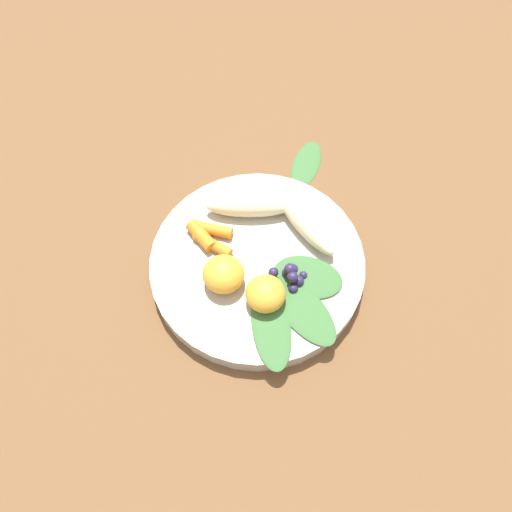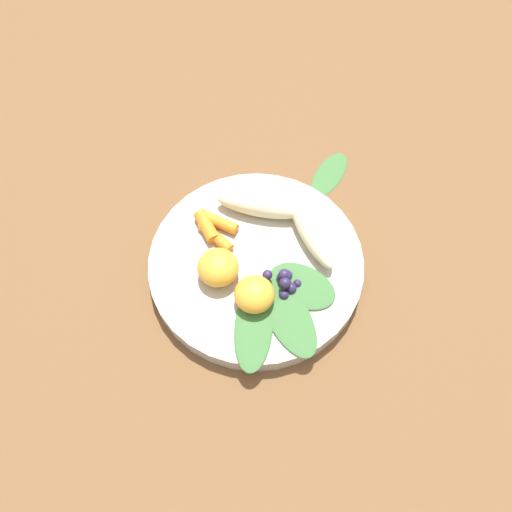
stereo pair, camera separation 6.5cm
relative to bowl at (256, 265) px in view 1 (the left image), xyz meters
name	(u,v)px [view 1 (the left image)]	position (x,y,z in m)	size (l,w,h in m)	color
ground_plane	(256,269)	(0.00, 0.00, -0.01)	(2.40, 2.40, 0.00)	brown
bowl	(256,265)	(0.00, 0.00, 0.00)	(0.28, 0.28, 0.03)	#B2AD9E
banana_peeled_left	(248,206)	(0.07, 0.01, 0.03)	(0.12, 0.03, 0.03)	beige
banana_peeled_right	(304,223)	(0.05, -0.06, 0.03)	(0.12, 0.03, 0.03)	beige
orange_segment_near	(264,294)	(-0.06, -0.01, 0.03)	(0.05, 0.05, 0.04)	#F4A833
orange_segment_far	(222,274)	(-0.03, 0.04, 0.03)	(0.05, 0.05, 0.04)	#F4A833
carrot_front	(210,229)	(0.04, 0.06, 0.02)	(0.02, 0.02, 0.06)	orange
carrot_mid_left	(200,236)	(0.03, 0.07, 0.02)	(0.02, 0.02, 0.05)	orange
carrot_mid_right	(211,244)	(0.02, 0.06, 0.02)	(0.01, 0.01, 0.06)	orange
blueberry_pile	(289,275)	(-0.03, -0.04, 0.03)	(0.04, 0.05, 0.03)	#2D234C
coconut_shred_patch	(267,269)	(-0.01, -0.01, 0.02)	(0.05, 0.05, 0.00)	white
kale_leaf_left	(269,324)	(-0.09, -0.02, 0.02)	(0.12, 0.05, 0.01)	#3D7038
kale_leaf_right	(299,306)	(-0.07, -0.05, 0.02)	(0.12, 0.05, 0.01)	#3D7038
kale_leaf_rear	(306,277)	(-0.03, -0.06, 0.02)	(0.09, 0.06, 0.01)	#3D7038
kale_leaf_stray	(305,163)	(0.18, -0.07, -0.01)	(0.09, 0.04, 0.01)	#3D7038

